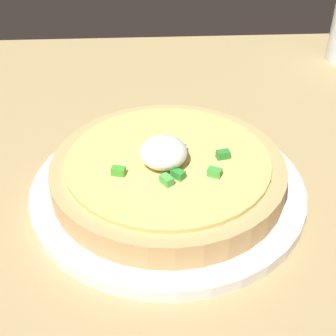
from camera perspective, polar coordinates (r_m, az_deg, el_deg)
The scene contains 3 objects.
dining_table at distance 56.06cm, azimuth -8.43°, elevation -0.34°, with size 129.20×75.44×2.33cm, color tan.
plate at distance 50.03cm, azimuth 0.00°, elevation -2.43°, with size 28.12×28.12×1.28cm, color white.
pizza at distance 48.60cm, azimuth -0.01°, elevation -0.37°, with size 23.60×23.60×5.91cm.
Camera 1 is at (5.79, -44.76, 34.41)cm, focal length 51.49 mm.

